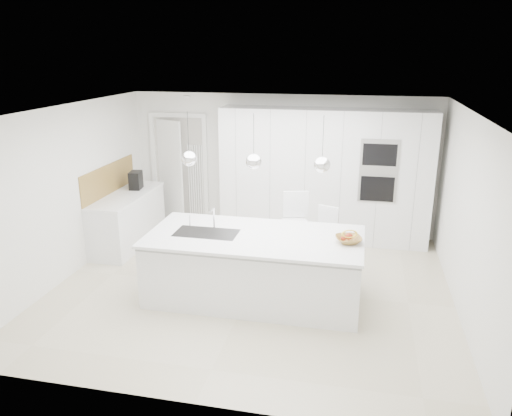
% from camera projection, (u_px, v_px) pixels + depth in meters
% --- Properties ---
extents(floor, '(5.50, 5.50, 0.00)m').
position_uv_depth(floor, '(252.00, 288.00, 7.10)').
color(floor, beige).
rests_on(floor, ground).
extents(wall_back, '(5.50, 0.00, 5.50)m').
position_uv_depth(wall_back, '(281.00, 164.00, 9.05)').
color(wall_back, white).
rests_on(wall_back, ground).
extents(wall_left, '(0.00, 5.00, 5.00)m').
position_uv_depth(wall_left, '(68.00, 192.00, 7.27)').
color(wall_left, white).
rests_on(wall_left, ground).
extents(ceiling, '(5.50, 5.50, 0.00)m').
position_uv_depth(ceiling, '(251.00, 110.00, 6.34)').
color(ceiling, white).
rests_on(ceiling, wall_back).
extents(tall_cabinets, '(3.60, 0.60, 2.30)m').
position_uv_depth(tall_cabinets, '(324.00, 176.00, 8.64)').
color(tall_cabinets, white).
rests_on(tall_cabinets, floor).
extents(oven_stack, '(0.62, 0.04, 1.05)m').
position_uv_depth(oven_stack, '(378.00, 171.00, 8.11)').
color(oven_stack, '#A5A5A8').
rests_on(oven_stack, tall_cabinets).
extents(doorway_frame, '(1.11, 0.08, 2.13)m').
position_uv_depth(doorway_frame, '(180.00, 171.00, 9.48)').
color(doorway_frame, white).
rests_on(doorway_frame, floor).
extents(hallway_door, '(0.76, 0.38, 2.00)m').
position_uv_depth(hallway_door, '(167.00, 172.00, 9.49)').
color(hallway_door, white).
rests_on(hallway_door, floor).
extents(radiator, '(0.32, 0.04, 1.40)m').
position_uv_depth(radiator, '(196.00, 181.00, 9.46)').
color(radiator, white).
rests_on(radiator, floor).
extents(left_base_cabinets, '(0.60, 1.80, 0.86)m').
position_uv_depth(left_base_cabinets, '(128.00, 221.00, 8.58)').
color(left_base_cabinets, white).
rests_on(left_base_cabinets, floor).
extents(left_worktop, '(0.62, 1.82, 0.04)m').
position_uv_depth(left_worktop, '(126.00, 195.00, 8.44)').
color(left_worktop, white).
rests_on(left_worktop, left_base_cabinets).
extents(oak_backsplash, '(0.02, 1.80, 0.50)m').
position_uv_depth(oak_backsplash, '(109.00, 179.00, 8.42)').
color(oak_backsplash, olive).
rests_on(oak_backsplash, wall_left).
extents(island_base, '(2.80, 1.20, 0.86)m').
position_uv_depth(island_base, '(254.00, 269.00, 6.67)').
color(island_base, white).
rests_on(island_base, floor).
extents(island_worktop, '(2.84, 1.40, 0.04)m').
position_uv_depth(island_worktop, '(255.00, 237.00, 6.58)').
color(island_worktop, white).
rests_on(island_worktop, island_base).
extents(island_sink, '(0.84, 0.44, 0.18)m').
position_uv_depth(island_sink, '(207.00, 239.00, 6.68)').
color(island_sink, '#3F3F42').
rests_on(island_sink, island_worktop).
extents(island_tap, '(0.02, 0.02, 0.30)m').
position_uv_depth(island_tap, '(214.00, 218.00, 6.79)').
color(island_tap, white).
rests_on(island_tap, island_worktop).
extents(pendant_left, '(0.20, 0.20, 0.20)m').
position_uv_depth(pendant_left, '(189.00, 159.00, 6.40)').
color(pendant_left, white).
rests_on(pendant_left, ceiling).
extents(pendant_mid, '(0.20, 0.20, 0.20)m').
position_uv_depth(pendant_mid, '(254.00, 162.00, 6.23)').
color(pendant_mid, white).
rests_on(pendant_mid, ceiling).
extents(pendant_right, '(0.20, 0.20, 0.20)m').
position_uv_depth(pendant_right, '(322.00, 165.00, 6.05)').
color(pendant_right, white).
rests_on(pendant_right, ceiling).
extents(fruit_bowl, '(0.40, 0.40, 0.08)m').
position_uv_depth(fruit_bowl, '(349.00, 240.00, 6.31)').
color(fruit_bowl, olive).
rests_on(fruit_bowl, island_worktop).
extents(espresso_machine, '(0.23, 0.32, 0.31)m').
position_uv_depth(espresso_machine, '(136.00, 180.00, 8.73)').
color(espresso_machine, black).
rests_on(espresso_machine, left_worktop).
extents(bar_stool_left, '(0.52, 0.64, 1.21)m').
position_uv_depth(bar_stool_left, '(294.00, 234.00, 7.46)').
color(bar_stool_left, white).
rests_on(bar_stool_left, floor).
extents(bar_stool_right, '(0.50, 0.57, 1.04)m').
position_uv_depth(bar_stool_right, '(327.00, 243.00, 7.34)').
color(bar_stool_right, white).
rests_on(bar_stool_right, floor).
extents(apple_a, '(0.09, 0.09, 0.09)m').
position_uv_depth(apple_a, '(349.00, 236.00, 6.33)').
color(apple_a, '#B7341C').
rests_on(apple_a, fruit_bowl).
extents(apple_b, '(0.08, 0.08, 0.08)m').
position_uv_depth(apple_b, '(350.00, 236.00, 6.34)').
color(apple_b, '#B7341C').
rests_on(apple_b, fruit_bowl).
extents(apple_c, '(0.07, 0.07, 0.07)m').
position_uv_depth(apple_c, '(344.00, 238.00, 6.30)').
color(apple_c, '#B7341C').
rests_on(apple_c, fruit_bowl).
extents(banana_bunch, '(0.24, 0.17, 0.22)m').
position_uv_depth(banana_bunch, '(349.00, 234.00, 6.29)').
color(banana_bunch, yellow).
rests_on(banana_bunch, fruit_bowl).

